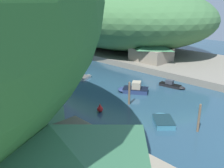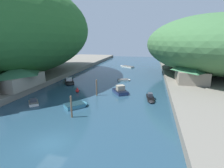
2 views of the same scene
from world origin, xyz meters
TOP-DOWN VIEW (x-y plane):
  - water_surface at (0.00, 30.00)m, footprint 130.00×130.00m
  - left_bank at (-24.44, 30.00)m, footprint 22.00×120.00m
  - right_bank at (24.44, 30.00)m, footprint 22.00×120.00m
  - hillside_left at (-25.54, 25.88)m, footprint 36.29×50.81m
  - hillside_right at (25.54, 41.43)m, footprint 34.83×48.76m
  - boathouse_shed at (-16.23, 14.74)m, footprint 6.61×10.28m
  - right_bank_cottage at (18.64, 26.97)m, footprint 6.62×8.13m
  - boat_mid_channel at (-9.22, 9.71)m, footprint 3.08×3.27m
  - boat_navy_launch at (10.05, 16.14)m, footprint 1.68×4.45m
  - boat_red_skiff at (3.79, 19.18)m, footprint 4.28×5.01m
  - boat_near_quay at (3.13, 29.90)m, footprint 3.65×2.53m
  - boat_small_dinghy at (-9.82, 24.27)m, footprint 4.72×6.07m
  - boat_open_rowboat at (0.15, 52.98)m, footprint 6.27×5.10m
  - boat_white_cruiser at (-1.43, 10.14)m, footprint 4.00×4.05m
  - mooring_post_nearest at (-0.53, 6.33)m, footprint 0.25×0.25m
  - mooring_post_middle at (-0.15, 16.43)m, footprint 0.29×0.29m
  - channel_buoy_near at (-4.60, 17.35)m, footprint 0.75×0.75m
  - person_on_quay at (-14.82, 18.45)m, footprint 0.33×0.43m

SIDE VIEW (x-z plane):
  - water_surface at x=0.00m, z-range 0.00..0.00m
  - boat_near_quay at x=3.13m, z-range 0.00..0.41m
  - boat_open_rowboat at x=0.15m, z-range 0.00..0.46m
  - boat_white_cruiser at x=-1.43m, z-range 0.00..0.63m
  - boat_mid_channel at x=-9.22m, z-range -0.19..0.81m
  - boat_small_dinghy at x=-9.82m, z-range -0.21..0.90m
  - boat_navy_launch at x=10.05m, z-range -0.22..0.92m
  - channel_buoy_near at x=-4.60m, z-range -0.12..1.00m
  - boat_red_skiff at x=3.79m, z-range -0.34..1.35m
  - left_bank at x=-24.44m, z-range 0.00..1.18m
  - right_bank at x=24.44m, z-range 0.00..1.18m
  - mooring_post_middle at x=-0.15m, z-range 0.01..3.20m
  - mooring_post_nearest at x=-0.53m, z-range 0.01..3.20m
  - person_on_quay at x=-14.82m, z-range 1.32..3.01m
  - boathouse_shed at x=-16.23m, z-range 1.26..5.43m
  - right_bank_cottage at x=18.64m, z-range 1.27..5.85m
  - hillside_right at x=25.54m, z-range 1.18..17.13m
  - hillside_left at x=-25.54m, z-range 1.18..25.25m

